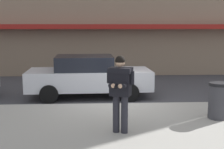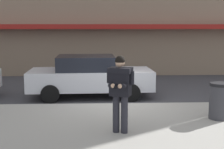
# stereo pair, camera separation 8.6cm
# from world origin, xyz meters

# --- Properties ---
(ground_plane) EXTENTS (80.00, 80.00, 0.00)m
(ground_plane) POSITION_xyz_m (0.00, 0.00, 0.00)
(ground_plane) COLOR #3D3D42
(sidewalk) EXTENTS (32.00, 5.30, 0.14)m
(sidewalk) POSITION_xyz_m (1.00, -2.85, 0.07)
(sidewalk) COLOR #99968E
(sidewalk) RESTS_ON ground
(curb_paint_line) EXTENTS (28.00, 0.12, 0.01)m
(curb_paint_line) POSITION_xyz_m (1.00, 0.05, 0.00)
(curb_paint_line) COLOR silver
(curb_paint_line) RESTS_ON ground
(parked_sedan_mid) EXTENTS (4.55, 2.03, 1.54)m
(parked_sedan_mid) POSITION_xyz_m (-1.09, 1.40, 0.79)
(parked_sedan_mid) COLOR silver
(parked_sedan_mid) RESTS_ON ground
(man_texting_on_phone) EXTENTS (0.62, 0.65, 1.81)m
(man_texting_on_phone) POSITION_xyz_m (-0.26, -3.03, 1.25)
(man_texting_on_phone) COLOR #23232B
(man_texting_on_phone) RESTS_ON sidewalk
(trash_bin) EXTENTS (0.55, 0.55, 0.98)m
(trash_bin) POSITION_xyz_m (2.47, -2.03, 0.63)
(trash_bin) COLOR #38383D
(trash_bin) RESTS_ON sidewalk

